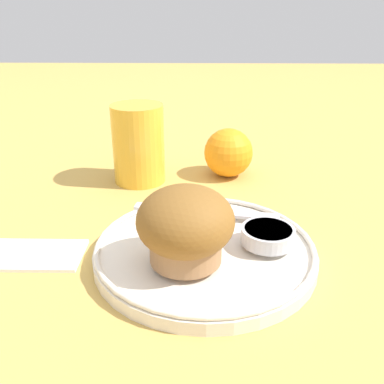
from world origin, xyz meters
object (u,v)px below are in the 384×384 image
butter_knife (206,212)px  juice_glass (138,144)px  orange_fruit (228,153)px  muffin (183,226)px

butter_knife → juice_glass: 0.18m
orange_fruit → juice_glass: juice_glass is taller
muffin → juice_glass: size_ratio=0.81×
juice_glass → orange_fruit: bearing=9.5°
muffin → orange_fruit: size_ratio=1.26×
muffin → juice_glass: 0.26m
muffin → butter_knife: (0.02, 0.10, -0.04)m
butter_knife → juice_glass: bearing=133.4°
muffin → orange_fruit: 0.28m
orange_fruit → juice_glass: (-0.14, -0.02, 0.02)m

